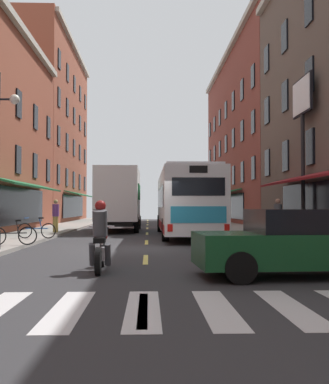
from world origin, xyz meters
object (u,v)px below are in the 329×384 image
at_px(bicycle_near, 12,235).
at_px(bicycle_mid, 37,230).
at_px(sedan_mid, 303,242).
at_px(box_truck, 120,199).
at_px(pedestrian_mid, 278,217).
at_px(pedestrian_near, 56,215).
at_px(motorcycle_rider, 100,241).
at_px(sedan_near, 128,217).
at_px(billboard_sign, 302,118).
at_px(transit_bus, 185,202).

height_order(bicycle_near, bicycle_mid, same).
bearing_deg(sedan_mid, box_truck, 105.11).
relative_size(bicycle_mid, pedestrian_mid, 0.98).
height_order(sedan_mid, pedestrian_near, pedestrian_near).
height_order(motorcycle_rider, bicycle_near, motorcycle_rider).
height_order(box_truck, sedan_near, box_truck).
height_order(billboard_sign, bicycle_mid, billboard_sign).
xyz_separation_m(motorcycle_rider, pedestrian_near, (-3.88, 14.43, 0.36)).
relative_size(transit_bus, bicycle_mid, 7.26).
relative_size(box_truck, motorcycle_rider, 3.90).
distance_m(transit_bus, bicycle_near, 10.00).
bearing_deg(pedestrian_near, bicycle_mid, 75.31).
bearing_deg(pedestrian_mid, motorcycle_rider, 83.95).
relative_size(box_truck, pedestrian_mid, 4.65).
relative_size(box_truck, bicycle_near, 4.82).
bearing_deg(transit_bus, bicycle_near, -132.67).
bearing_deg(sedan_mid, sedan_near, 99.90).
bearing_deg(transit_bus, motorcycle_rider, -102.98).
bearing_deg(bicycle_near, pedestrian_near, 91.14).
height_order(box_truck, pedestrian_near, box_truck).
bearing_deg(box_truck, motorcycle_rider, -87.95).
bearing_deg(billboard_sign, sedan_mid, -108.55).
distance_m(bicycle_mid, pedestrian_near, 5.00).
xyz_separation_m(sedan_near, sedan_mid, (4.99, -28.61, 0.04)).
bearing_deg(pedestrian_near, sedan_mid, 101.83).
xyz_separation_m(box_truck, sedan_near, (0.12, 9.70, -1.26)).
bearing_deg(sedan_mid, pedestrian_mid, 77.09).
bearing_deg(pedestrian_near, sedan_near, -120.83).
bearing_deg(motorcycle_rider, bicycle_near, 122.52).
height_order(billboard_sign, motorcycle_rider, billboard_sign).
distance_m(billboard_sign, sedan_near, 20.35).
height_order(sedan_near, bicycle_mid, sedan_near).
relative_size(sedan_near, motorcycle_rider, 2.16).
relative_size(sedan_near, bicycle_mid, 2.62).
relative_size(billboard_sign, box_truck, 0.89).
distance_m(box_truck, bicycle_mid, 9.10).
bearing_deg(motorcycle_rider, pedestrian_mid, 54.77).
height_order(billboard_sign, sedan_near, billboard_sign).
relative_size(box_truck, bicycle_mid, 4.73).
height_order(motorcycle_rider, bicycle_mid, motorcycle_rider).
distance_m(billboard_sign, sedan_mid, 12.39).
bearing_deg(bicycle_mid, motorcycle_rider, -68.57).
xyz_separation_m(transit_bus, bicycle_near, (-6.73, -7.30, -1.24)).
relative_size(billboard_sign, sedan_near, 1.61).
xyz_separation_m(bicycle_near, pedestrian_mid, (10.66, 4.04, 0.53)).
height_order(transit_bus, bicycle_mid, transit_bus).
distance_m(motorcycle_rider, bicycle_near, 6.90).
relative_size(sedan_near, bicycle_near, 2.67).
bearing_deg(bicycle_mid, billboard_sign, 1.69).
distance_m(box_truck, sedan_near, 9.78).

